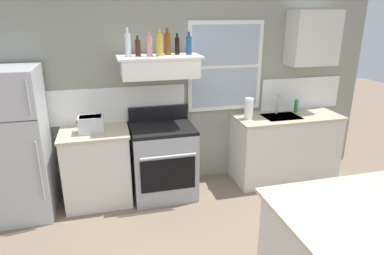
{
  "coord_description": "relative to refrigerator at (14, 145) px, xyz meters",
  "views": [
    {
      "loc": [
        -0.87,
        -1.97,
        2.22
      ],
      "look_at": [
        -0.05,
        1.2,
        1.1
      ],
      "focal_mm": 31.68,
      "sensor_mm": 36.0,
      "label": 1
    }
  ],
  "objects": [
    {
      "name": "counter_left_of_stove",
      "position": [
        0.85,
        0.06,
        -0.39
      ],
      "size": [
        0.79,
        0.63,
        0.91
      ],
      "color": "silver",
      "rests_on": "ground_plane"
    },
    {
      "name": "bottle_blue_liqueur",
      "position": [
        2.01,
        0.11,
        1.01
      ],
      "size": [
        0.07,
        0.07,
        0.26
      ],
      "color": "#1E478C",
      "rests_on": "range_hood_shelf"
    },
    {
      "name": "sink_faucet",
      "position": [
        3.25,
        0.16,
        0.24
      ],
      "size": [
        0.03,
        0.17,
        0.28
      ],
      "color": "silver",
      "rests_on": "counter_right_with_sink"
    },
    {
      "name": "bottle_clear_tall",
      "position": [
        1.3,
        0.11,
        1.04
      ],
      "size": [
        0.06,
        0.06,
        0.32
      ],
      "color": "silver",
      "rests_on": "range_hood_shelf"
    },
    {
      "name": "paper_towel_roll",
      "position": [
        2.79,
        0.06,
        0.2
      ],
      "size": [
        0.11,
        0.11,
        0.27
      ],
      "primitive_type": "cylinder",
      "color": "white",
      "rests_on": "counter_right_with_sink"
    },
    {
      "name": "bottle_brown_stout",
      "position": [
        1.41,
        0.1,
        1.0
      ],
      "size": [
        0.06,
        0.06,
        0.23
      ],
      "color": "#381E0F",
      "rests_on": "range_hood_shelf"
    },
    {
      "name": "upper_cabinet_right",
      "position": [
        3.7,
        0.2,
        1.06
      ],
      "size": [
        0.64,
        0.32,
        0.7
      ],
      "color": "silver"
    },
    {
      "name": "stove_range",
      "position": [
        1.65,
        0.02,
        -0.38
      ],
      "size": [
        0.76,
        0.69,
        1.09
      ],
      "color": "#9EA0A5",
      "rests_on": "ground_plane"
    },
    {
      "name": "counter_right_with_sink",
      "position": [
        3.35,
        0.06,
        -0.39
      ],
      "size": [
        1.43,
        0.63,
        0.91
      ],
      "color": "silver",
      "rests_on": "ground_plane"
    },
    {
      "name": "bottle_champagne_gold_foil",
      "position": [
        1.65,
        0.06,
        1.03
      ],
      "size": [
        0.08,
        0.08,
        0.3
      ],
      "color": "#B29333",
      "rests_on": "range_hood_shelf"
    },
    {
      "name": "bottle_balsamic_dark",
      "position": [
        1.88,
        0.16,
        1.0
      ],
      "size": [
        0.06,
        0.06,
        0.24
      ],
      "color": "black",
      "rests_on": "range_hood_shelf"
    },
    {
      "name": "dish_soap_bottle",
      "position": [
        3.53,
        0.16,
        0.16
      ],
      "size": [
        0.06,
        0.06,
        0.18
      ],
      "primitive_type": "cylinder",
      "color": "#268C3F",
      "rests_on": "counter_right_with_sink"
    },
    {
      "name": "bottle_amber_wine",
      "position": [
        1.76,
        0.16,
        1.03
      ],
      "size": [
        0.07,
        0.07,
        0.31
      ],
      "color": "brown",
      "rests_on": "range_hood_shelf"
    },
    {
      "name": "refrigerator",
      "position": [
        0.0,
        0.0,
        0.0
      ],
      "size": [
        0.7,
        0.72,
        1.69
      ],
      "color": "#B7BABC",
      "rests_on": "ground_plane"
    },
    {
      "name": "bottle_rose_pink",
      "position": [
        1.54,
        0.08,
        1.02
      ],
      "size": [
        0.07,
        0.07,
        0.27
      ],
      "color": "#C67F84",
      "rests_on": "range_hood_shelf"
    },
    {
      "name": "back_wall",
      "position": [
        1.93,
        0.39,
        0.51
      ],
      "size": [
        5.4,
        0.11,
        2.7
      ],
      "color": "gray",
      "rests_on": "ground_plane"
    },
    {
      "name": "toaster",
      "position": [
        0.83,
        0.02,
        0.17
      ],
      "size": [
        0.3,
        0.2,
        0.19
      ],
      "color": "silver",
      "rests_on": "counter_left_of_stove"
    },
    {
      "name": "range_hood_shelf",
      "position": [
        1.65,
        0.12,
        0.78
      ],
      "size": [
        0.96,
        0.52,
        0.24
      ],
      "color": "white"
    }
  ]
}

